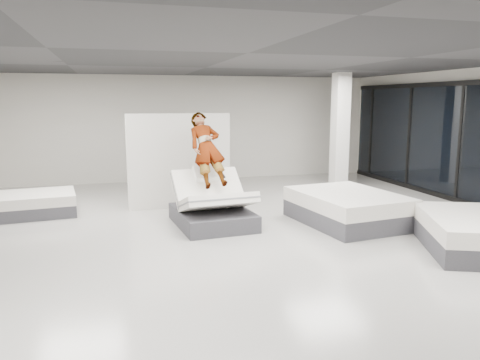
# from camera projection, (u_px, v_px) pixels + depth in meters

# --- Properties ---
(room) EXTENTS (14.00, 14.04, 3.20)m
(room) POSITION_uv_depth(u_px,v_px,m) (248.00, 153.00, 7.72)
(room) COLOR #A19F98
(room) RESTS_ON ground
(hero_bed) EXTENTS (1.53, 1.94, 1.16)m
(hero_bed) POSITION_uv_depth(u_px,v_px,m) (212.00, 207.00, 9.25)
(hero_bed) COLOR #3A393E
(hero_bed) RESTS_ON floor
(person) EXTENTS (0.78, 1.68, 1.43)m
(person) POSITION_uv_depth(u_px,v_px,m) (207.00, 163.00, 9.40)
(person) COLOR slate
(person) RESTS_ON hero_bed
(remote) EXTENTS (0.06, 0.15, 0.08)m
(remote) POSITION_uv_depth(u_px,v_px,m) (223.00, 176.00, 9.19)
(remote) COLOR black
(remote) RESTS_ON person
(divider_panel) EXTENTS (2.38, 0.24, 2.16)m
(divider_panel) POSITION_uv_depth(u_px,v_px,m) (180.00, 161.00, 10.75)
(divider_panel) COLOR silver
(divider_panel) RESTS_ON floor
(flat_bed_right_far) EXTENTS (1.99, 2.48, 0.63)m
(flat_bed_right_far) POSITION_uv_depth(u_px,v_px,m) (347.00, 208.00, 9.43)
(flat_bed_right_far) COLOR #3A393E
(flat_bed_right_far) RESTS_ON floor
(flat_bed_right_near) EXTENTS (2.30, 2.58, 0.59)m
(flat_bed_right_near) POSITION_uv_depth(u_px,v_px,m) (477.00, 233.00, 7.71)
(flat_bed_right_near) COLOR #3A393E
(flat_bed_right_near) RESTS_ON floor
(flat_bed_left_far) EXTENTS (1.88, 1.50, 0.48)m
(flat_bed_left_far) POSITION_uv_depth(u_px,v_px,m) (33.00, 204.00, 10.11)
(flat_bed_left_far) COLOR #3A393E
(flat_bed_left_far) RESTS_ON floor
(column) EXTENTS (0.40, 0.40, 3.20)m
(column) POSITION_uv_depth(u_px,v_px,m) (340.00, 131.00, 13.04)
(column) COLOR silver
(column) RESTS_ON floor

